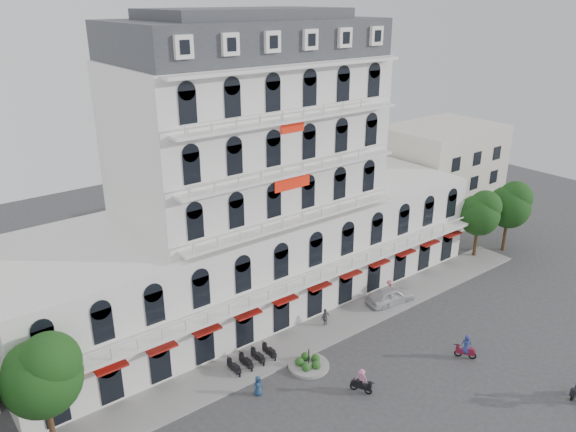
{
  "coord_description": "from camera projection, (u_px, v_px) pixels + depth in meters",
  "views": [
    {
      "loc": [
        -26.4,
        -21.47,
        26.67
      ],
      "look_at": [
        -1.9,
        10.0,
        11.01
      ],
      "focal_mm": 35.0,
      "sensor_mm": 36.0,
      "label": 1
    }
  ],
  "objects": [
    {
      "name": "ground",
      "position": [
        393.0,
        391.0,
        40.61
      ],
      "size": [
        120.0,
        120.0,
        0.0
      ],
      "primitive_type": "plane",
      "color": "#38383A",
      "rests_on": "ground"
    },
    {
      "name": "sidewalk",
      "position": [
        313.0,
        335.0,
        47.19
      ],
      "size": [
        53.0,
        4.0,
        0.16
      ],
      "primitive_type": "cube",
      "color": "gray",
      "rests_on": "ground"
    },
    {
      "name": "main_building",
      "position": [
        250.0,
        196.0,
        50.19
      ],
      "size": [
        45.0,
        15.0,
        25.8
      ],
      "color": "silver",
      "rests_on": "ground"
    },
    {
      "name": "flank_building_east",
      "position": [
        440.0,
        173.0,
        70.26
      ],
      "size": [
        14.0,
        10.0,
        12.0
      ],
      "primitive_type": "cube",
      "color": "beige",
      "rests_on": "ground"
    },
    {
      "name": "traffic_island",
      "position": [
        309.0,
        364.0,
        43.21
      ],
      "size": [
        3.2,
        3.2,
        1.6
      ],
      "color": "gray",
      "rests_on": "ground"
    },
    {
      "name": "parked_scooter_row",
      "position": [
        252.0,
        365.0,
        43.44
      ],
      "size": [
        4.4,
        1.8,
        1.1
      ],
      "primitive_type": null,
      "color": "black",
      "rests_on": "ground"
    },
    {
      "name": "tree_west_inner",
      "position": [
        42.0,
        373.0,
        33.52
      ],
      "size": [
        4.76,
        4.76,
        8.25
      ],
      "color": "#382314",
      "rests_on": "ground"
    },
    {
      "name": "tree_east_inner",
      "position": [
        480.0,
        212.0,
        59.79
      ],
      "size": [
        4.4,
        4.37,
        7.57
      ],
      "color": "#382314",
      "rests_on": "ground"
    },
    {
      "name": "tree_east_outer",
      "position": [
        510.0,
        204.0,
        61.22
      ],
      "size": [
        4.65,
        4.65,
        8.05
      ],
      "color": "#382314",
      "rests_on": "ground"
    },
    {
      "name": "parked_car",
      "position": [
        390.0,
        296.0,
        51.94
      ],
      "size": [
        5.04,
        2.62,
        1.64
      ],
      "primitive_type": "imported",
      "rotation": [
        0.0,
        0.0,
        1.42
      ],
      "color": "silver",
      "rests_on": "ground"
    },
    {
      "name": "rider_east",
      "position": [
        466.0,
        347.0,
        44.04
      ],
      "size": [
        1.13,
        1.47,
        2.07
      ],
      "rotation": [
        0.0,
        0.0,
        2.17
      ],
      "color": "maroon",
      "rests_on": "ground"
    },
    {
      "name": "rider_center",
      "position": [
        361.0,
        380.0,
        40.2
      ],
      "size": [
        0.98,
        1.57,
        1.93
      ],
      "rotation": [
        0.0,
        0.0,
        5.17
      ],
      "color": "black",
      "rests_on": "ground"
    },
    {
      "name": "pedestrian_left",
      "position": [
        258.0,
        386.0,
        39.99
      ],
      "size": [
        0.81,
        0.58,
        1.55
      ],
      "primitive_type": "imported",
      "rotation": [
        0.0,
        0.0,
        -0.12
      ],
      "color": "navy",
      "rests_on": "ground"
    },
    {
      "name": "pedestrian_mid",
      "position": [
        325.0,
        318.0,
        48.29
      ],
      "size": [
        1.02,
        0.46,
        1.71
      ],
      "primitive_type": "imported",
      "rotation": [
        0.0,
        0.0,
        3.18
      ],
      "color": "#58575E",
      "rests_on": "ground"
    },
    {
      "name": "pedestrian_right",
      "position": [
        390.0,
        289.0,
        52.89
      ],
      "size": [
        1.36,
        1.28,
        1.85
      ],
      "primitive_type": "imported",
      "rotation": [
        0.0,
        0.0,
        3.82
      ],
      "color": "pink",
      "rests_on": "ground"
    }
  ]
}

